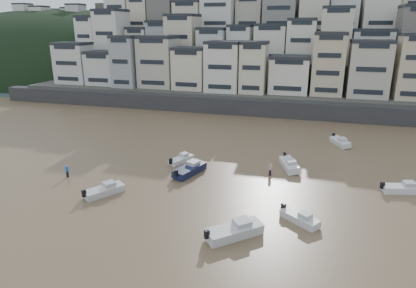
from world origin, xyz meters
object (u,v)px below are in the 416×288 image
(boat_d, at_px, (403,187))
(person_pink, at_px, (270,169))
(boat_c, at_px, (190,168))
(boat_b, at_px, (300,217))
(boat_i, at_px, (340,141))
(boat_j, at_px, (104,189))
(boat_a, at_px, (234,229))
(person_blue, at_px, (67,171))
(boat_f, at_px, (181,158))
(boat_e, at_px, (289,163))

(boat_d, bearing_deg, person_pink, 162.10)
(boat_c, relative_size, boat_b, 1.32)
(boat_i, distance_m, boat_c, 27.36)
(boat_j, relative_size, boat_a, 0.84)
(boat_j, relative_size, person_blue, 2.95)
(boat_d, relative_size, boat_f, 1.11)
(boat_b, distance_m, person_blue, 30.05)
(boat_a, bearing_deg, boat_i, 28.24)
(boat_f, xyz_separation_m, boat_b, (17.41, -12.82, 0.01))
(boat_i, height_order, person_blue, person_blue)
(boat_e, height_order, person_blue, person_blue)
(boat_i, distance_m, boat_e, 15.00)
(boat_b, bearing_deg, boat_f, -179.88)
(boat_f, bearing_deg, boat_e, -60.23)
(boat_d, xyz_separation_m, boat_b, (-11.32, -10.65, -0.06))
(boat_e, xyz_separation_m, person_blue, (-27.65, -11.17, 0.09))
(boat_d, xyz_separation_m, boat_a, (-17.06, -15.18, 0.14))
(boat_a, relative_size, person_blue, 3.51)
(boat_c, xyz_separation_m, boat_b, (14.81, -9.00, -0.20))
(boat_f, bearing_deg, boat_d, -71.50)
(boat_c, distance_m, boat_a, 16.29)
(boat_f, bearing_deg, person_pink, -73.04)
(boat_f, distance_m, person_blue, 15.53)
(boat_d, height_order, boat_e, boat_e)
(boat_i, xyz_separation_m, boat_d, (6.28, -17.17, -0.01))
(boat_j, height_order, boat_b, boat_j)
(boat_d, bearing_deg, boat_f, 160.82)
(boat_j, xyz_separation_m, person_blue, (-7.50, 3.37, 0.17))
(boat_b, relative_size, boat_a, 0.76)
(boat_b, bearing_deg, boat_j, -143.88)
(boat_i, relative_size, person_pink, 2.95)
(boat_e, bearing_deg, boat_c, -85.32)
(boat_e, height_order, boat_b, boat_e)
(boat_i, height_order, person_pink, person_pink)
(boat_c, height_order, boat_a, boat_c)
(boat_c, xyz_separation_m, boat_j, (-7.53, -8.86, -0.13))
(person_pink, bearing_deg, boat_c, -166.54)
(boat_i, height_order, boat_j, same)
(boat_c, height_order, boat_e, boat_c)
(boat_i, relative_size, boat_e, 0.90)
(boat_e, distance_m, boat_b, 14.84)
(boat_f, relative_size, boat_a, 0.75)
(boat_i, bearing_deg, person_pink, -54.93)
(boat_e, height_order, boat_a, boat_a)
(boat_d, relative_size, boat_b, 1.09)
(boat_c, height_order, person_pink, person_pink)
(boat_d, height_order, boat_a, boat_a)
(boat_c, distance_m, boat_e, 13.84)
(boat_f, bearing_deg, boat_b, -103.54)
(boat_f, relative_size, person_pink, 2.62)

